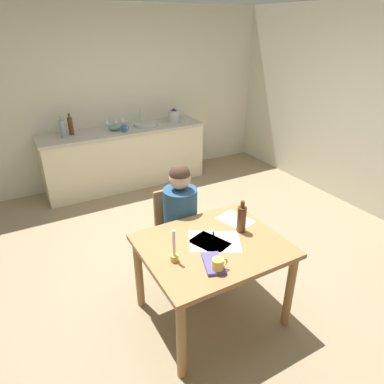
% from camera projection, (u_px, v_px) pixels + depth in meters
% --- Properties ---
extents(ground_plane, '(5.20, 5.20, 0.04)m').
position_uv_depth(ground_plane, '(197.00, 260.00, 3.73)').
color(ground_plane, '#937F60').
extents(wall_back, '(5.20, 0.12, 2.60)m').
position_uv_depth(wall_back, '(113.00, 98.00, 5.18)').
color(wall_back, beige).
rests_on(wall_back, ground).
extents(wall_right, '(0.12, 5.20, 2.60)m').
position_uv_depth(wall_right, '(376.00, 113.00, 4.28)').
color(wall_right, beige).
rests_on(wall_right, ground).
extents(kitchen_counter, '(2.47, 0.64, 0.90)m').
position_uv_depth(kitchen_counter, '(126.00, 157.00, 5.28)').
color(kitchen_counter, beige).
rests_on(kitchen_counter, ground).
extents(dining_table, '(1.11, 0.93, 0.74)m').
position_uv_depth(dining_table, '(212.00, 255.00, 2.74)').
color(dining_table, '#9E7042').
rests_on(dining_table, ground).
extents(chair_at_table, '(0.40, 0.40, 0.87)m').
position_uv_depth(chair_at_table, '(177.00, 228.00, 3.37)').
color(chair_at_table, '#9E7042').
rests_on(chair_at_table, ground).
extents(person_seated, '(0.32, 0.59, 1.19)m').
position_uv_depth(person_seated, '(184.00, 218.00, 3.17)').
color(person_seated, navy).
rests_on(person_seated, ground).
extents(coffee_mug, '(0.12, 0.08, 0.10)m').
position_uv_depth(coffee_mug, '(218.00, 265.00, 2.37)').
color(coffee_mug, '#F2CC4C').
rests_on(coffee_mug, dining_table).
extents(candlestick, '(0.06, 0.06, 0.26)m').
position_uv_depth(candlestick, '(174.00, 253.00, 2.47)').
color(candlestick, gold).
rests_on(candlestick, dining_table).
extents(book_magazine, '(0.21, 0.28, 0.02)m').
position_uv_depth(book_magazine, '(213.00, 263.00, 2.45)').
color(book_magazine, '#544BA8').
rests_on(book_magazine, dining_table).
extents(paper_letter, '(0.29, 0.34, 0.00)m').
position_uv_depth(paper_letter, '(235.00, 220.00, 3.02)').
color(paper_letter, white).
rests_on(paper_letter, dining_table).
extents(paper_bill, '(0.33, 0.36, 0.00)m').
position_uv_depth(paper_bill, '(227.00, 241.00, 2.72)').
color(paper_bill, white).
rests_on(paper_bill, dining_table).
extents(paper_envelope, '(0.32, 0.36, 0.00)m').
position_uv_depth(paper_envelope, '(202.00, 241.00, 2.73)').
color(paper_envelope, white).
rests_on(paper_envelope, dining_table).
extents(paper_receipt, '(0.30, 0.35, 0.00)m').
position_uv_depth(paper_receipt, '(210.00, 243.00, 2.71)').
color(paper_receipt, white).
rests_on(paper_receipt, dining_table).
extents(wine_bottle_on_table, '(0.08, 0.08, 0.28)m').
position_uv_depth(wine_bottle_on_table, '(242.00, 219.00, 2.81)').
color(wine_bottle_on_table, '#593319').
rests_on(wine_bottle_on_table, dining_table).
extents(sink_unit, '(0.36, 0.36, 0.24)m').
position_uv_depth(sink_unit, '(146.00, 124.00, 5.23)').
color(sink_unit, '#B2B7BC').
rests_on(sink_unit, kitchen_counter).
extents(bottle_oil, '(0.08, 0.08, 0.30)m').
position_uv_depth(bottle_oil, '(63.00, 128.00, 4.65)').
color(bottle_oil, '#8C999E').
rests_on(bottle_oil, kitchen_counter).
extents(bottle_vinegar, '(0.07, 0.07, 0.30)m').
position_uv_depth(bottle_vinegar, '(71.00, 126.00, 4.76)').
color(bottle_vinegar, '#593319').
rests_on(bottle_vinegar, kitchen_counter).
extents(mixing_bowl, '(0.18, 0.18, 0.08)m').
position_uv_depth(mixing_bowl, '(115.00, 127.00, 5.01)').
color(mixing_bowl, '#668C99').
rests_on(mixing_bowl, kitchen_counter).
extents(stovetop_kettle, '(0.18, 0.18, 0.22)m').
position_uv_depth(stovetop_kettle, '(174.00, 116.00, 5.40)').
color(stovetop_kettle, '#B7BABF').
rests_on(stovetop_kettle, kitchen_counter).
extents(wine_glass_near_sink, '(0.07, 0.07, 0.15)m').
position_uv_depth(wine_glass_near_sink, '(122.00, 119.00, 5.17)').
color(wine_glass_near_sink, silver).
rests_on(wine_glass_near_sink, kitchen_counter).
extents(wine_glass_by_kettle, '(0.07, 0.07, 0.15)m').
position_uv_depth(wine_glass_by_kettle, '(116.00, 120.00, 5.12)').
color(wine_glass_by_kettle, silver).
rests_on(wine_glass_by_kettle, kitchen_counter).
extents(wine_glass_back_left, '(0.07, 0.07, 0.15)m').
position_uv_depth(wine_glass_back_left, '(107.00, 121.00, 5.06)').
color(wine_glass_back_left, silver).
rests_on(wine_glass_back_left, kitchen_counter).
extents(teacup_on_counter, '(0.12, 0.08, 0.10)m').
position_uv_depth(teacup_on_counter, '(124.00, 128.00, 4.92)').
color(teacup_on_counter, '#33598C').
rests_on(teacup_on_counter, kitchen_counter).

